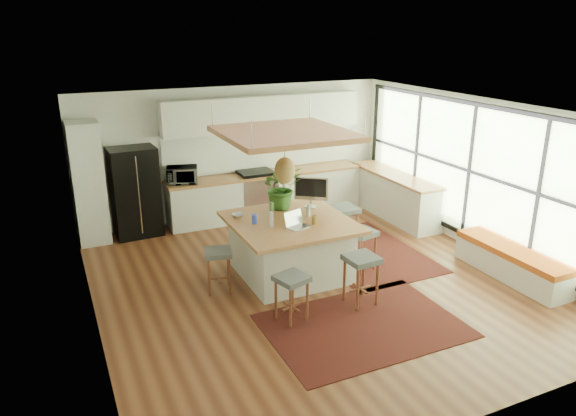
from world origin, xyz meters
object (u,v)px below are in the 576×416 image
stool_near_left (292,297)px  stool_right_front (362,249)px  microwave (182,173)px  island (290,248)px  fridge (135,188)px  stool_right_back (343,230)px  stool_left_side (219,269)px  island_plant (281,192)px  laptop (299,220)px  stool_near_right (361,281)px  monitor (311,193)px

stool_near_left → stool_right_front: (1.74, 0.99, 0.00)m
microwave → stool_right_front: bearing=-40.3°
island → fridge: bearing=124.5°
stool_near_left → stool_right_back: size_ratio=0.84×
fridge → island: fridge is taller
fridge → stool_left_side: size_ratio=2.55×
stool_near_left → island_plant: bearing=69.7°
fridge → stool_right_back: size_ratio=2.14×
laptop → stool_near_left: bearing=-138.5°
stool_near_right → stool_right_back: size_ratio=0.94×
stool_near_left → island_plant: island_plant is taller
stool_right_front → monitor: bearing=126.3°
island → stool_left_side: (-1.23, -0.08, -0.11)m
fridge → monitor: bearing=-46.2°
stool_left_side → island_plant: island_plant is taller
stool_right_back → laptop: bearing=-145.8°
stool_right_front → stool_right_back: size_ratio=0.86×
stool_left_side → microwave: size_ratio=1.15×
monitor → island_plant: (-0.47, 0.17, 0.03)m
laptop → monitor: bearing=33.9°
island → monitor: monitor is taller
stool_right_back → laptop: laptop is taller
microwave → stool_near_left: bearing=-69.1°
fridge → stool_right_front: 4.44m
stool_left_side → laptop: size_ratio=1.84×
stool_right_front → island: bearing=164.1°
stool_right_back → microwave: (-2.32, 2.23, 0.77)m
island → stool_left_side: bearing=-176.5°
island → microwave: bearing=110.0°
island → island_plant: island_plant is taller
monitor → island_plant: bearing=-164.4°
fridge → island_plant: (2.05, -2.21, 0.29)m
fridge → island_plant: bearing=-50.0°
stool_near_left → stool_left_side: (-0.64, 1.24, 0.00)m
island → island_plant: size_ratio=2.52×
stool_right_front → stool_left_side: bearing=174.0°
laptop → microwave: 3.29m
stool_near_right → island_plant: island_plant is taller
microwave → island_plant: size_ratio=0.80×
island → stool_near_left: island is taller
island → stool_near_right: (0.52, -1.30, -0.11)m
stool_near_left → stool_right_front: size_ratio=0.98×
laptop → stool_right_front: bearing=-17.8°
microwave → island_plant: 2.47m
fridge → island: (1.93, -2.82, -0.46)m
island → monitor: 1.03m
stool_near_right → laptop: size_ratio=2.05×
island → laptop: bearing=-92.8°
stool_near_left → island_plant: (0.71, 1.92, 0.86)m
monitor → stool_right_back: bearing=45.8°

